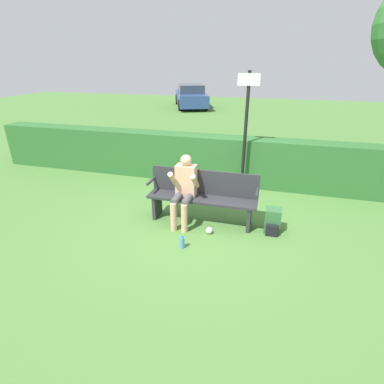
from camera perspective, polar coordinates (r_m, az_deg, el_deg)
ground_plane at (r=5.56m, az=1.78°, el=-5.64°), size 40.00×40.00×0.00m
hedge_back at (r=7.20m, az=5.80°, el=6.13°), size 12.00×0.54×1.11m
park_bench at (r=5.38m, az=2.01°, el=-0.63°), size 1.96×0.40×0.94m
person_seated at (r=5.25m, az=-1.48°, el=0.92°), size 0.49×0.62×1.24m
backpack at (r=5.34m, az=15.08°, el=-5.37°), size 0.27×0.33×0.42m
water_bottle at (r=4.79m, az=-1.88°, el=-9.57°), size 0.08×0.08×0.21m
signpost at (r=6.49m, az=10.19°, el=12.14°), size 0.44×0.09×2.55m
parked_car at (r=19.61m, az=-0.22°, el=17.78°), size 3.19×4.80×1.35m
litter_crumple at (r=5.18m, az=3.29°, el=-7.33°), size 0.11×0.11×0.11m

